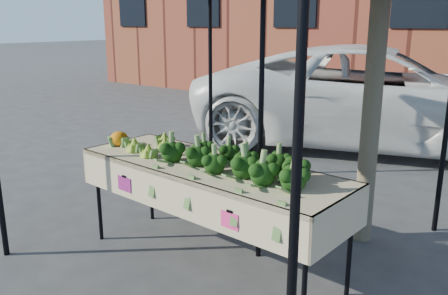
{
  "coord_description": "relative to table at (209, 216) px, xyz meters",
  "views": [
    {
      "loc": [
        2.57,
        -2.71,
        2.02
      ],
      "look_at": [
        0.23,
        0.3,
        1.0
      ],
      "focal_mm": 37.65,
      "sensor_mm": 36.0,
      "label": 1
    }
  ],
  "objects": [
    {
      "name": "ground",
      "position": [
        -0.23,
        -0.1,
        -0.45
      ],
      "size": [
        90.0,
        90.0,
        0.0
      ],
      "primitive_type": "plane",
      "color": "#343437"
    },
    {
      "name": "table",
      "position": [
        0.0,
        0.0,
        0.0
      ],
      "size": [
        2.44,
        0.92,
        0.9
      ],
      "color": "beige",
      "rests_on": "ground"
    },
    {
      "name": "broccoli_heap",
      "position": [
        0.28,
        0.03,
        0.56
      ],
      "size": [
        1.34,
        0.54,
        0.22
      ],
      "primitive_type": "ellipsoid",
      "color": "black",
      "rests_on": "table"
    },
    {
      "name": "canopy",
      "position": [
        -0.1,
        0.46,
        0.92
      ],
      "size": [
        3.16,
        3.16,
        2.74
      ],
      "primitive_type": null,
      "color": "black",
      "rests_on": "ground"
    },
    {
      "name": "romanesco_cluster",
      "position": [
        -0.66,
        0.04,
        0.54
      ],
      "size": [
        0.4,
        0.54,
        0.17
      ],
      "primitive_type": "ellipsoid",
      "color": "#A5BB38",
      "rests_on": "table"
    },
    {
      "name": "cauliflower_pair",
      "position": [
        -1.05,
        -0.05,
        0.53
      ],
      "size": [
        0.17,
        0.17,
        0.15
      ],
      "primitive_type": "ellipsoid",
      "color": "orange",
      "rests_on": "table"
    }
  ]
}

